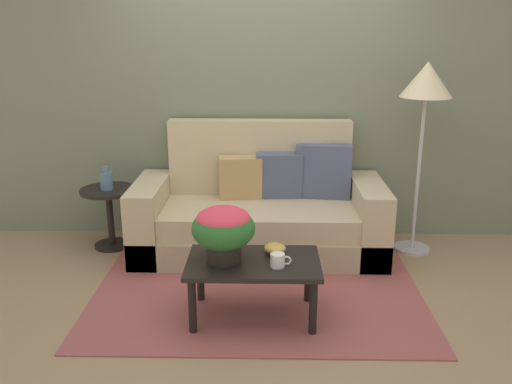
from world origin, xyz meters
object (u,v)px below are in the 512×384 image
potted_plant (223,228)px  snack_bowl (275,248)px  side_table (109,207)px  floor_lamp (426,91)px  table_vase (106,180)px  couch (260,214)px  coffee_mug (278,260)px  coffee_table (253,269)px

potted_plant → snack_bowl: bearing=19.5°
side_table → snack_bowl: (1.43, -1.08, 0.08)m
floor_lamp → table_vase: floor_lamp is taller
floor_lamp → couch: bearing=-179.1°
side_table → potted_plant: bearing=-47.4°
floor_lamp → coffee_mug: bearing=-133.8°
table_vase → potted_plant: bearing=-47.0°
coffee_table → floor_lamp: floor_lamp is taller
coffee_mug → table_vase: (-1.45, 1.27, 0.17)m
couch → coffee_table: size_ratio=2.41×
coffee_mug → snack_bowl: bearing=94.8°
side_table → coffee_table: bearing=-42.8°
couch → potted_plant: 1.21m
couch → potted_plant: bearing=-101.0°
couch → coffee_mug: couch is taller
coffee_table → table_vase: table_vase is taller
side_table → snack_bowl: bearing=-36.9°
side_table → table_vase: 0.25m
floor_lamp → potted_plant: floor_lamp is taller
coffee_table → side_table: 1.76m
coffee_mug → side_table: bearing=138.6°
potted_plant → snack_bowl: 0.40m
table_vase → snack_bowl: bearing=-36.5°
snack_bowl → floor_lamp: bearing=40.7°
side_table → table_vase: table_vase is taller
potted_plant → coffee_mug: 0.41m
couch → side_table: size_ratio=3.92×
coffee_table → coffee_mug: size_ratio=6.43×
potted_plant → snack_bowl: size_ratio=2.78×
potted_plant → coffee_mug: (0.35, -0.09, -0.18)m
snack_bowl → table_vase: (-1.44, 1.06, 0.17)m
coffee_mug → table_vase: table_vase is taller
floor_lamp → potted_plant: 2.08m
potted_plant → side_table: bearing=132.6°
side_table → table_vase: size_ratio=2.65×
floor_lamp → table_vase: bearing=179.8°
coffee_table → floor_lamp: bearing=40.6°
couch → floor_lamp: floor_lamp is taller
floor_lamp → potted_plant: size_ratio=3.92×
coffee_table → side_table: (-1.29, 1.20, 0.02)m
couch → side_table: (-1.32, 0.05, 0.04)m
couch → floor_lamp: (1.33, 0.02, 1.05)m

